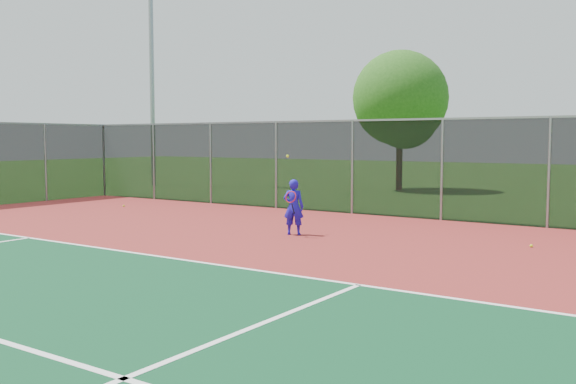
{
  "coord_description": "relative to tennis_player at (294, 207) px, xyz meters",
  "views": [
    {
      "loc": [
        6.85,
        -6.23,
        2.41
      ],
      "look_at": [
        -0.76,
        5.0,
        1.3
      ],
      "focal_mm": 40.0,
      "sensor_mm": 36.0,
      "label": 1
    }
  ],
  "objects": [
    {
      "name": "ground",
      "position": [
        2.01,
        -7.09,
        -0.73
      ],
      "size": [
        120.0,
        120.0,
        0.0
      ],
      "primitive_type": "plane",
      "color": "#2C601B",
      "rests_on": "ground"
    },
    {
      "name": "court_apron",
      "position": [
        2.01,
        -5.09,
        -0.72
      ],
      "size": [
        30.0,
        20.0,
        0.02
      ],
      "primitive_type": "cube",
      "color": "maroon",
      "rests_on": "ground"
    },
    {
      "name": "court_lines",
      "position": [
        4.01,
        -8.97,
        -0.69
      ],
      "size": [
        22.1,
        13.05,
        0.0
      ],
      "color": "white",
      "rests_on": "court_apron"
    },
    {
      "name": "fence_back",
      "position": [
        2.01,
        4.91,
        0.84
      ],
      "size": [
        30.0,
        0.06,
        3.03
      ],
      "color": "black",
      "rests_on": "court_apron"
    },
    {
      "name": "tennis_player",
      "position": [
        0.0,
        0.0,
        0.0
      ],
      "size": [
        0.6,
        0.67,
        2.01
      ],
      "color": "#1D14BF",
      "rests_on": "court_apron"
    },
    {
      "name": "practice_ball_1",
      "position": [
        -8.73,
        2.19,
        -0.67
      ],
      "size": [
        0.07,
        0.07,
        0.07
      ],
      "primitive_type": "sphere",
      "color": "#C4E41A",
      "rests_on": "court_apron"
    },
    {
      "name": "practice_ball_4",
      "position": [
        5.43,
        1.38,
        -0.67
      ],
      "size": [
        0.07,
        0.07,
        0.07
      ],
      "primitive_type": "sphere",
      "color": "#C4E41A",
      "rests_on": "court_apron"
    },
    {
      "name": "floodlight_nw",
      "position": [
        -15.9,
        10.59,
        6.83
      ],
      "size": [
        0.9,
        0.4,
        13.54
      ],
      "color": "gray",
      "rests_on": "ground"
    },
    {
      "name": "tree_back_left",
      "position": [
        -3.73,
        14.74,
        3.41
      ],
      "size": [
        4.49,
        4.49,
        6.6
      ],
      "color": "#392414",
      "rests_on": "ground"
    }
  ]
}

